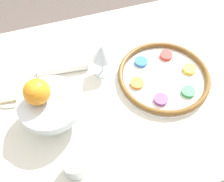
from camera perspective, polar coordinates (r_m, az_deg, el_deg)
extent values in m
plane|color=#564C47|center=(1.62, -0.74, -15.27)|extent=(8.00, 8.00, 0.00)
cube|color=silver|center=(1.28, -0.92, -9.46)|extent=(1.47, 0.84, 0.75)
cylinder|color=white|center=(1.00, 11.07, 2.78)|extent=(0.34, 0.34, 0.01)
torus|color=brown|center=(0.99, 11.21, 3.32)|extent=(0.34, 0.34, 0.02)
cylinder|color=orange|center=(0.95, 5.47, 1.70)|extent=(0.05, 0.05, 0.01)
cylinder|color=#844299|center=(0.92, 10.60, -1.81)|extent=(0.05, 0.05, 0.01)
cylinder|color=#33934C|center=(0.96, 16.26, -0.12)|extent=(0.05, 0.05, 0.01)
cylinder|color=gold|center=(1.03, 16.47, 4.58)|extent=(0.05, 0.05, 0.01)
cylinder|color=red|center=(1.06, 11.70, 7.59)|extent=(0.05, 0.05, 0.01)
cylinder|color=#2D6BB7|center=(1.02, 6.35, 6.34)|extent=(0.05, 0.05, 0.01)
cylinder|color=silver|center=(1.00, -2.07, 4.32)|extent=(0.07, 0.07, 0.00)
cylinder|color=silver|center=(0.98, -2.13, 5.66)|extent=(0.01, 0.01, 0.07)
cone|color=silver|center=(0.93, -2.25, 8.36)|extent=(0.07, 0.07, 0.07)
cylinder|color=silver|center=(0.90, -12.26, -5.68)|extent=(0.12, 0.12, 0.01)
cylinder|color=silver|center=(0.87, -12.69, -4.45)|extent=(0.03, 0.03, 0.07)
cylinder|color=silver|center=(0.83, -13.29, -2.71)|extent=(0.20, 0.20, 0.03)
sphere|color=orange|center=(0.80, -16.06, -0.18)|extent=(0.08, 0.08, 0.08)
cylinder|color=silver|center=(1.01, -21.05, 0.12)|extent=(0.15, 0.15, 0.01)
cube|color=#D1B784|center=(1.01, -21.21, 0.45)|extent=(0.12, 0.12, 0.01)
cylinder|color=white|center=(1.01, -10.67, 4.97)|extent=(0.19, 0.06, 0.04)
cylinder|color=silver|center=(0.79, -7.97, -15.87)|extent=(0.07, 0.07, 0.06)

